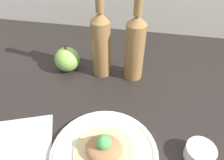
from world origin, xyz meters
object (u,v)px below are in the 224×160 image
object	(u,v)px
dipping_bowl	(200,153)
cider_bottle_left	(101,42)
plated_food	(104,148)
cider_bottle_right	(135,46)
apple	(67,59)
plate	(104,153)

from	to	relation	value
dipping_bowl	cider_bottle_left	bearing A→B (deg)	137.00
plated_food	dipping_bowl	bearing A→B (deg)	9.23
plated_food	cider_bottle_right	bearing A→B (deg)	83.64
dipping_bowl	apple	bearing A→B (deg)	147.05
cider_bottle_right	apple	bearing A→B (deg)	-178.72
apple	plated_food	bearing A→B (deg)	-57.64
plated_food	cider_bottle_right	size ratio (longest dim) A/B	0.48
plated_food	apple	xyz separation A→B (cm)	(-19.89, 31.38, 1.18)
cider_bottle_right	apple	world-z (taller)	cider_bottle_right
cider_bottle_left	cider_bottle_right	distance (cm)	10.99
cider_bottle_left	plated_food	bearing A→B (deg)	-76.88
plate	cider_bottle_right	world-z (taller)	cider_bottle_right
plated_food	cider_bottle_right	world-z (taller)	cider_bottle_right
cider_bottle_left	cider_bottle_right	size ratio (longest dim) A/B	1.00
cider_bottle_left	apple	xyz separation A→B (cm)	(-12.45, -0.52, -7.95)
cider_bottle_left	cider_bottle_right	world-z (taller)	same
plate	cider_bottle_right	distance (cm)	34.08
apple	dipping_bowl	distance (cm)	50.94
plate	dipping_bowl	xyz separation A→B (cm)	(22.81, 3.71, 0.99)
plate	cider_bottle_right	xyz separation A→B (cm)	(3.56, 31.91, 11.44)
plated_food	dipping_bowl	world-z (taller)	plated_food
cider_bottle_right	dipping_bowl	bearing A→B (deg)	-55.68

